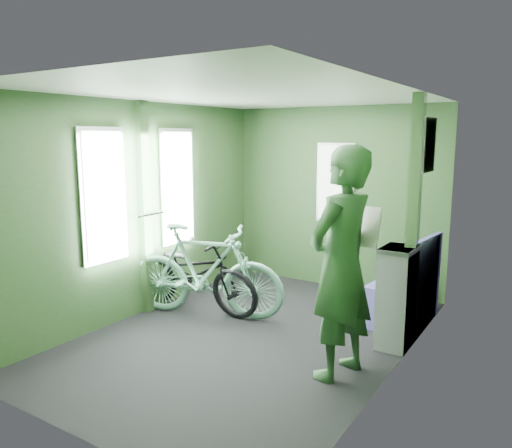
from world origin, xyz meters
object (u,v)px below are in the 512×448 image
Objects in this scene: bicycle_mint at (205,317)px; passenger at (341,264)px; bench_seat at (404,297)px; bicycle_black at (194,310)px; waste_box at (396,297)px.

bicycle_mint is 0.93× the size of passenger.
passenger reaches higher than bench_seat.
bench_seat reaches higher than bicycle_black.
waste_box reaches higher than bicycle_mint.
waste_box is 1.03× the size of bench_seat.
waste_box is (2.20, 0.24, 0.47)m from bicycle_black.
bicycle_mint is 2.01m from passenger.
bench_seat is at bearing -77.69° from bicycle_mint.
bicycle_black is 0.90× the size of passenger.
bicycle_mint is 2.04m from waste_box.
bicycle_mint is at bearing -114.90° from bicycle_black.
waste_box is (1.95, 0.35, 0.47)m from bicycle_mint.
passenger is at bearing -88.33° from bench_seat.
bicycle_black is at bearing -93.26° from passenger.
bicycle_black is 2.26m from passenger.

